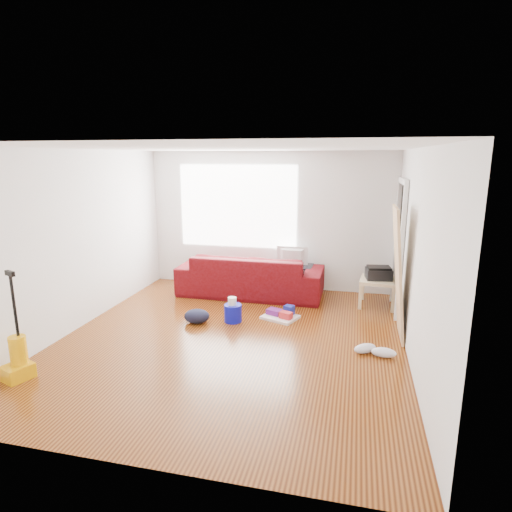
% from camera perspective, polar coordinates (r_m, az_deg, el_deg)
% --- Properties ---
extents(room, '(4.51, 5.01, 2.51)m').
position_cam_1_polar(room, '(5.59, -2.31, 1.30)').
color(room, '#441A08').
rests_on(room, ground).
extents(sofa, '(2.52, 0.98, 0.74)m').
position_cam_1_polar(sofa, '(7.67, -0.69, -5.11)').
color(sofa, '#490204').
rests_on(sofa, ground).
extents(tv_stand, '(0.76, 0.45, 0.52)m').
position_cam_1_polar(tv_stand, '(7.72, 4.74, -2.97)').
color(tv_stand, black).
rests_on(tv_stand, ground).
extents(tv, '(0.56, 0.07, 0.32)m').
position_cam_1_polar(tv, '(7.62, 4.80, -0.00)').
color(tv, black).
rests_on(tv, tv_stand).
extents(side_table, '(0.60, 0.60, 0.46)m').
position_cam_1_polar(side_table, '(7.26, 15.96, -3.52)').
color(side_table, beige).
rests_on(side_table, ground).
extents(printer, '(0.44, 0.36, 0.21)m').
position_cam_1_polar(printer, '(7.22, 16.04, -2.19)').
color(printer, black).
rests_on(printer, side_table).
extents(bucket, '(0.32, 0.32, 0.26)m').
position_cam_1_polar(bucket, '(6.46, -3.08, -8.69)').
color(bucket, '#0C10AD').
rests_on(bucket, ground).
extents(toilet_paper, '(0.13, 0.13, 0.12)m').
position_cam_1_polar(toilet_paper, '(6.39, -3.18, -7.13)').
color(toilet_paper, white).
rests_on(toilet_paper, bucket).
extents(cleaning_tray, '(0.60, 0.55, 0.18)m').
position_cam_1_polar(cleaning_tray, '(6.56, 3.39, -7.82)').
color(cleaning_tray, white).
rests_on(cleaning_tray, ground).
extents(backpack, '(0.42, 0.36, 0.21)m').
position_cam_1_polar(backpack, '(6.46, -7.87, -8.79)').
color(backpack, black).
rests_on(backpack, ground).
extents(sneakers, '(0.54, 0.27, 0.12)m').
position_cam_1_polar(sneakers, '(5.60, 15.49, -12.04)').
color(sneakers, silver).
rests_on(sneakers, ground).
extents(vacuum, '(0.34, 0.36, 1.22)m').
position_cam_1_polar(vacuum, '(5.50, -29.18, -11.89)').
color(vacuum, '#E39E04').
rests_on(vacuum, ground).
extents(door_panel, '(0.22, 0.71, 1.77)m').
position_cam_1_polar(door_panel, '(6.26, 17.85, -10.08)').
color(door_panel, tan).
rests_on(door_panel, ground).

